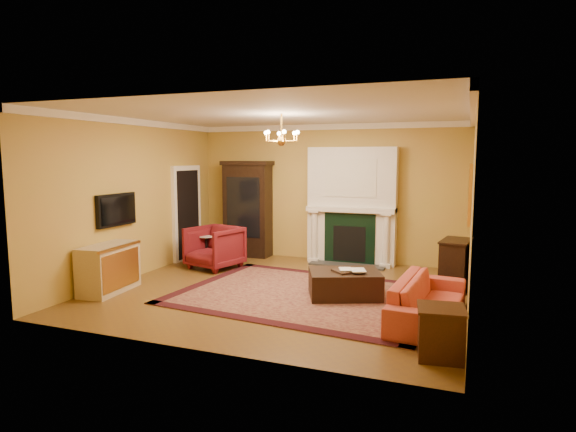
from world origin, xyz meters
The scene contains 26 objects.
floor centered at (0.00, 0.00, -0.01)m, with size 6.00×5.50×0.02m, color brown.
ceiling centered at (0.00, 0.00, 3.01)m, with size 6.00×5.50×0.02m, color silver.
wall_back centered at (0.00, 2.76, 1.50)m, with size 6.00×0.02×3.00m, color #C09045.
wall_front centered at (0.00, -2.76, 1.50)m, with size 6.00×0.02×3.00m, color #C09045.
wall_left centered at (-3.01, 0.00, 1.50)m, with size 0.02×5.50×3.00m, color #C09045.
wall_right centered at (3.01, 0.00, 1.50)m, with size 0.02×5.50×3.00m, color #C09045.
fireplace centered at (0.60, 2.57, 1.19)m, with size 1.90×0.70×2.50m.
crown_molding centered at (0.00, 0.96, 2.94)m, with size 6.00×5.50×0.12m.
doorway centered at (-2.95, 1.70, 1.05)m, with size 0.08×1.05×2.10m.
tv_panel centered at (-2.95, -0.60, 1.35)m, with size 0.09×0.95×0.58m.
gilt_mirror centered at (2.97, 1.40, 1.65)m, with size 0.06×0.76×1.05m.
chandelier centered at (0.00, 0.00, 2.61)m, with size 0.63×0.55×0.53m.
oriental_rug centered at (0.49, -0.12, 0.01)m, with size 4.18×3.13×0.02m, color #400D18.
china_cabinet centered at (-1.83, 2.49, 1.05)m, with size 1.05×0.48×2.10m, color black.
wingback_armchair centered at (-1.92, 1.08, 0.48)m, with size 0.93×0.88×0.96m, color maroon.
pedestal_table centered at (-2.25, 1.31, 0.37)m, with size 0.35×0.35×0.63m.
commode centered at (-2.73, -1.11, 0.41)m, with size 0.52×1.10×0.82m, color beige.
coral_sofa centered at (2.48, -0.72, 0.40)m, with size 2.06×0.60×0.81m, color #C0493C.
end_table centered at (2.72, -1.95, 0.28)m, with size 0.49×0.49×0.57m, color #34180E.
console_table centered at (2.78, 1.21, 0.42)m, with size 0.43×0.75×0.83m, color black.
leather_ottoman centered at (1.11, 0.00, 0.23)m, with size 1.13×0.82×0.42m, color black.
ottoman_tray centered at (1.16, -0.02, 0.45)m, with size 0.44×0.34×0.03m, color black.
book_a centered at (1.04, -0.09, 0.60)m, with size 0.20×0.02×0.26m, color gray.
book_b centered at (1.23, -0.07, 0.62)m, with size 0.22×0.02×0.30m, color gray.
topiary_left centered at (0.00, 2.53, 1.49)m, with size 0.18×0.18×0.47m.
topiary_right centered at (1.11, 2.53, 1.47)m, with size 0.16×0.16×0.44m.
Camera 1 is at (2.96, -7.51, 2.28)m, focal length 30.00 mm.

